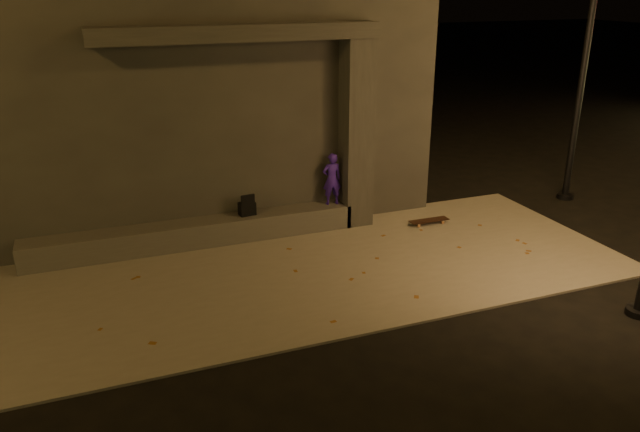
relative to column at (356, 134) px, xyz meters
name	(u,v)px	position (x,y,z in m)	size (l,w,h in m)	color
ground	(353,330)	(-1.70, -3.75, -1.84)	(120.00, 120.00, 0.00)	black
sidewalk	(305,271)	(-1.70, -1.75, -1.82)	(11.00, 4.40, 0.04)	slate
building	(187,82)	(-2.70, 2.74, 0.77)	(9.00, 5.10, 5.22)	#363431
ledge	(195,233)	(-3.20, 0.00, -1.58)	(6.00, 0.55, 0.45)	#504D49
column	(356,134)	(0.00, 0.00, 0.00)	(0.55, 0.55, 3.60)	#363431
canopy	(239,32)	(-2.20, 0.05, 1.94)	(5.00, 0.70, 0.28)	#363431
skateboarder	(332,179)	(-0.50, 0.00, -0.84)	(0.37, 0.24, 1.02)	#3519A7
backpack	(247,208)	(-2.21, 0.00, -1.21)	(0.32, 0.23, 0.42)	black
skateboard	(429,221)	(1.34, -0.65, -1.73)	(0.82, 0.22, 0.09)	black
street_lamp_2	(593,4)	(5.08, -0.27, 2.32)	(0.36, 0.36, 7.35)	black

